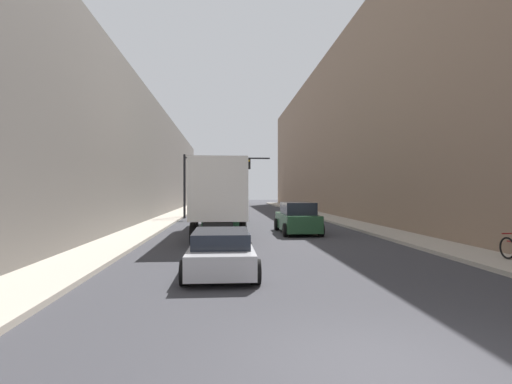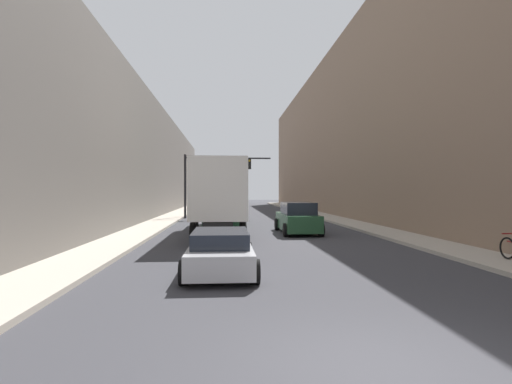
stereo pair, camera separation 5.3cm
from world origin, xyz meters
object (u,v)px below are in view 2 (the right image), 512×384
at_px(semi_truck, 220,195).
at_px(traffic_signal_gantry, 211,172).
at_px(suv_car, 297,219).
at_px(sedan_car, 221,251).

height_order(semi_truck, traffic_signal_gantry, traffic_signal_gantry).
height_order(semi_truck, suv_car, semi_truck).
distance_m(semi_truck, sedan_car, 11.02).
relative_size(semi_truck, sedan_car, 2.75).
xyz_separation_m(semi_truck, sedan_car, (0.18, -10.91, -1.55)).
bearing_deg(suv_car, traffic_signal_gantry, 112.87).
distance_m(semi_truck, suv_car, 4.57).
bearing_deg(sedan_car, suv_car, 68.21).
relative_size(semi_truck, suv_car, 2.63).
height_order(semi_truck, sedan_car, semi_truck).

